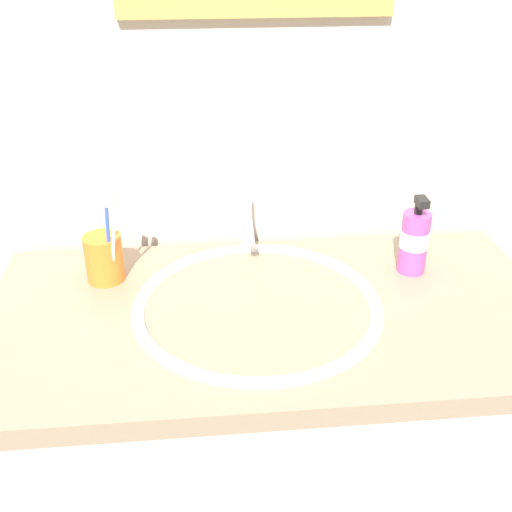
% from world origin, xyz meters
% --- Properties ---
extents(tiled_wall_back, '(2.26, 0.04, 2.40)m').
position_xyz_m(tiled_wall_back, '(0.00, 0.31, 1.20)').
color(tiled_wall_back, beige).
rests_on(tiled_wall_back, ground).
extents(vanity_counter, '(1.06, 0.54, 0.87)m').
position_xyz_m(vanity_counter, '(0.00, 0.00, 0.44)').
color(vanity_counter, silver).
rests_on(vanity_counter, ground).
extents(sink_basin, '(0.47, 0.47, 0.11)m').
position_xyz_m(sink_basin, '(-0.02, 0.01, 0.83)').
color(sink_basin, white).
rests_on(sink_basin, vanity_counter).
extents(faucet, '(0.02, 0.15, 0.13)m').
position_xyz_m(faucet, '(-0.02, 0.24, 0.94)').
color(faucet, silver).
rests_on(faucet, sink_basin).
extents(toothbrush_cup, '(0.07, 0.07, 0.10)m').
position_xyz_m(toothbrush_cup, '(-0.32, 0.14, 0.92)').
color(toothbrush_cup, orange).
rests_on(toothbrush_cup, vanity_counter).
extents(toothbrush_white, '(0.04, 0.03, 0.20)m').
position_xyz_m(toothbrush_white, '(-0.29, 0.11, 0.99)').
color(toothbrush_white, white).
rests_on(toothbrush_white, toothbrush_cup).
extents(toothbrush_blue, '(0.02, 0.02, 0.19)m').
position_xyz_m(toothbrush_blue, '(-0.30, 0.12, 0.98)').
color(toothbrush_blue, blue).
rests_on(toothbrush_blue, toothbrush_cup).
extents(soap_dispenser, '(0.06, 0.06, 0.17)m').
position_xyz_m(soap_dispenser, '(0.30, 0.11, 0.94)').
color(soap_dispenser, '#B24CA5').
rests_on(soap_dispenser, vanity_counter).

